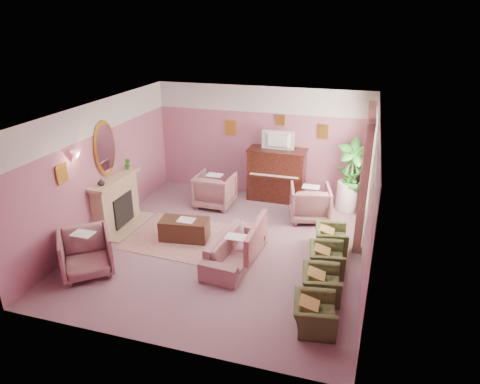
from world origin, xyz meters
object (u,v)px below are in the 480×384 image
(sofa, at_px, (236,244))
(side_table, at_px, (347,195))
(olive_chair_a, at_px, (315,310))
(floral_armchair_left, at_px, (215,188))
(olive_chair_c, at_px, (327,255))
(olive_chair_d, at_px, (331,235))
(olive_chair_b, at_px, (321,280))
(television, at_px, (277,139))
(coffee_table, at_px, (184,229))
(floral_armchair_front, at_px, (86,251))
(floral_armchair_right, at_px, (310,201))
(piano, at_px, (276,175))

(sofa, bearing_deg, side_table, 58.47)
(sofa, bearing_deg, olive_chair_a, -40.77)
(floral_armchair_left, height_order, olive_chair_c, floral_armchair_left)
(olive_chair_d, bearing_deg, side_table, 84.91)
(olive_chair_b, bearing_deg, television, 113.02)
(olive_chair_b, relative_size, olive_chair_c, 1.00)
(television, xyz_separation_m, side_table, (1.79, -0.04, -1.25))
(coffee_table, xyz_separation_m, olive_chair_b, (3.00, -1.17, 0.09))
(coffee_table, relative_size, floral_armchair_front, 1.10)
(television, xyz_separation_m, floral_armchair_right, (0.99, -0.88, -1.14))
(olive_chair_c, relative_size, side_table, 1.05)
(television, xyz_separation_m, floral_armchair_front, (-2.58, -4.29, -1.14))
(floral_armchair_right, height_order, olive_chair_c, floral_armchair_right)
(piano, distance_m, sofa, 3.18)
(television, bearing_deg, olive_chair_c, -61.49)
(floral_armchair_left, relative_size, olive_chair_c, 1.24)
(coffee_table, xyz_separation_m, olive_chair_a, (3.00, -1.99, 0.09))
(television, xyz_separation_m, sofa, (-0.10, -3.12, -1.23))
(floral_armchair_front, xyz_separation_m, olive_chair_b, (4.18, 0.52, -0.14))
(floral_armchair_left, xyz_separation_m, olive_chair_c, (2.96, -2.16, -0.14))
(coffee_table, height_order, side_table, side_table)
(olive_chair_b, bearing_deg, floral_armchair_right, 101.93)
(floral_armchair_left, relative_size, floral_armchair_right, 1.00)
(sofa, height_order, olive_chair_c, sofa)
(piano, xyz_separation_m, olive_chair_d, (1.60, -2.18, -0.33))
(television, distance_m, floral_armchair_front, 5.13)
(olive_chair_a, relative_size, olive_chair_c, 1.00)
(olive_chair_d, bearing_deg, piano, 126.32)
(floral_armchair_left, relative_size, olive_chair_d, 1.24)
(piano, relative_size, olive_chair_b, 1.90)
(television, bearing_deg, sofa, -91.85)
(coffee_table, relative_size, side_table, 1.43)
(piano, height_order, floral_armchair_left, piano)
(sofa, relative_size, floral_armchair_front, 2.02)
(coffee_table, relative_size, floral_armchair_left, 1.10)
(side_table, bearing_deg, floral_armchair_right, -133.44)
(floral_armchair_right, distance_m, olive_chair_a, 3.76)
(olive_chair_d, relative_size, side_table, 1.05)
(olive_chair_b, distance_m, olive_chair_d, 1.64)
(olive_chair_d, bearing_deg, television, 126.96)
(floral_armchair_front, xyz_separation_m, olive_chair_c, (4.18, 1.34, -0.14))
(floral_armchair_right, bearing_deg, olive_chair_d, -63.90)
(sofa, distance_m, olive_chair_d, 1.97)
(olive_chair_c, distance_m, olive_chair_d, 0.82)
(sofa, bearing_deg, floral_armchair_front, -154.84)
(olive_chair_a, bearing_deg, side_table, 87.66)
(television, xyz_separation_m, coffee_table, (-1.39, -2.60, -1.38))
(piano, bearing_deg, floral_armchair_right, -43.27)
(floral_armchair_right, distance_m, olive_chair_b, 2.95)
(floral_armchair_front, bearing_deg, floral_armchair_right, 43.58)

